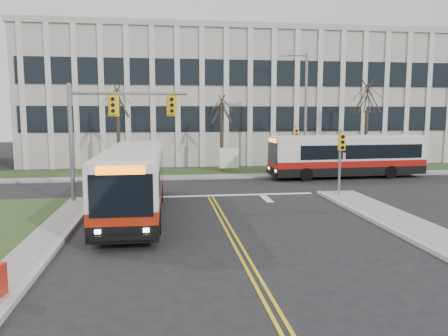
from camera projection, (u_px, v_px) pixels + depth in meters
ground at (232, 235)px, 16.82m from camera, size 120.00×120.00×0.00m
sidewalk_cross at (267, 176)px, 32.43m from camera, size 44.00×1.60×0.14m
building_lawn at (259, 171)px, 35.18m from camera, size 44.00×5.00×0.12m
office_building at (235, 101)px, 46.24m from camera, size 40.00×16.00×12.00m
mast_arm_signal at (104, 121)px, 22.58m from camera, size 6.11×0.38×6.20m
signal_pole_near at (341, 153)px, 24.26m from camera, size 0.34×0.39×3.80m
signal_pole_far at (295, 143)px, 32.62m from camera, size 0.34×0.39×3.80m
streetlight at (304, 107)px, 33.18m from camera, size 2.15×0.25×9.20m
directory_sign at (229, 158)px, 34.22m from camera, size 1.50×0.12×2.00m
tree_left at (117, 102)px, 33.03m from camera, size 1.80×1.80×7.70m
tree_mid at (222, 111)px, 34.38m from camera, size 1.80×1.80×6.82m
tree_right at (367, 98)px, 35.67m from camera, size 1.80×1.80×8.25m
bus_main at (134, 182)px, 20.17m from camera, size 2.55×11.35×3.02m
bus_cross at (347, 157)px, 31.83m from camera, size 11.45×3.08×3.02m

